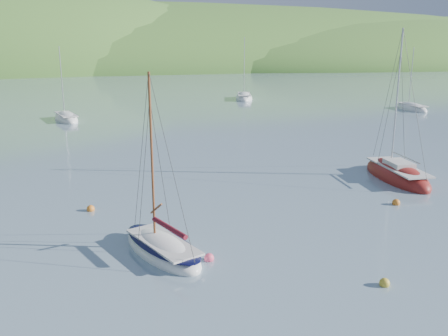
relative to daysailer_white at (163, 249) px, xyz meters
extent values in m
plane|color=slate|center=(4.18, -2.69, -0.21)|extent=(700.00, 700.00, 0.00)
ellipsoid|color=#30702A|center=(4.18, 167.31, -0.21)|extent=(440.00, 110.00, 44.00)
ellipsoid|color=#30702A|center=(94.18, 157.31, -0.21)|extent=(240.00, 100.00, 34.00)
ellipsoid|color=white|center=(0.00, 0.01, -0.11)|extent=(4.35, 6.36, 1.46)
cube|color=beige|center=(0.04, -0.11, 0.42)|extent=(3.32, 4.93, 0.10)
cylinder|color=brown|center=(-0.28, 0.67, 4.37)|extent=(0.12, 0.12, 7.97)
ellipsoid|color=black|center=(0.00, 0.01, 0.32)|extent=(4.29, 6.29, 0.25)
cylinder|color=maroon|center=(0.28, -0.66, 1.33)|extent=(1.34, 2.74, 0.24)
ellipsoid|color=maroon|center=(18.16, 8.99, -0.06)|extent=(3.07, 7.95, 2.16)
cube|color=beige|center=(18.15, 8.83, 0.70)|extent=(2.31, 6.20, 0.10)
cylinder|color=#AFAFB4|center=(18.20, 9.93, 5.55)|extent=(0.12, 0.12, 9.78)
cube|color=beige|center=(18.15, 8.83, 0.94)|extent=(1.57, 2.26, 0.42)
cylinder|color=#AFAFB4|center=(18.11, 8.05, 1.61)|extent=(0.28, 3.76, 0.09)
ellipsoid|color=white|center=(-7.09, 41.83, -0.08)|extent=(4.16, 7.21, 1.86)
cube|color=beige|center=(-7.05, 41.70, 0.58)|extent=(3.17, 5.60, 0.10)
cylinder|color=#AFAFB4|center=(-7.31, 42.62, 4.63)|extent=(0.12, 0.12, 8.18)
ellipsoid|color=white|center=(20.06, 57.22, -0.06)|extent=(4.39, 8.00, 2.06)
cube|color=beige|center=(20.02, 57.07, 0.66)|extent=(3.34, 6.22, 0.10)
cylinder|color=#AFAFB4|center=(20.28, 58.10, 5.18)|extent=(0.12, 0.12, 9.11)
ellipsoid|color=white|center=(39.84, 40.05, -0.08)|extent=(2.32, 6.56, 1.79)
cube|color=beige|center=(39.84, 39.92, 0.55)|extent=(1.73, 5.12, 0.10)
cylinder|color=#AFAFB4|center=(39.84, 40.84, 4.45)|extent=(0.12, 0.12, 7.87)
sphere|color=gold|center=(8.65, -5.37, -0.09)|extent=(0.44, 0.44, 0.44)
sphere|color=#EB496C|center=(2.01, -1.29, -0.09)|extent=(0.46, 0.46, 0.46)
sphere|color=orange|center=(14.90, 3.81, -0.09)|extent=(0.49, 0.49, 0.49)
sphere|color=orange|center=(-3.48, 7.03, -0.09)|extent=(0.47, 0.47, 0.47)
camera|label=1|loc=(-2.24, -22.17, 9.89)|focal=40.00mm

